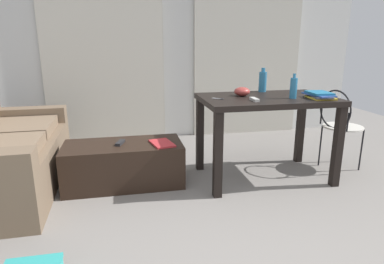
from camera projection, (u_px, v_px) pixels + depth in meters
ground_plane at (216, 193)px, 2.94m from camera, size 7.61×7.61×0.00m
wall_back at (178, 41)px, 4.48m from camera, size 5.06×0.10×2.60m
curtains at (179, 55)px, 4.45m from camera, size 3.46×0.03×2.23m
couch at (0, 157)px, 2.97m from camera, size 0.92×1.79×0.73m
coffee_table at (124, 164)px, 3.10m from camera, size 1.07×0.51×0.39m
craft_table at (266, 110)px, 3.13m from camera, size 1.22×0.76×0.80m
wire_chair at (339, 121)px, 3.38m from camera, size 0.40×0.42×0.84m
bottle_near at (263, 81)px, 3.38m from camera, size 0.08×0.08×0.24m
bottle_far at (293, 88)px, 2.99m from camera, size 0.06×0.06×0.22m
bowl at (242, 92)px, 3.14m from camera, size 0.15×0.15×0.08m
book_stack at (320, 95)px, 3.01m from camera, size 0.22×0.32×0.06m
tv_remote_on_table at (254, 99)px, 2.90m from camera, size 0.05×0.15×0.02m
scissors at (219, 99)px, 2.98m from camera, size 0.10×0.09×0.00m
tv_remote_primary at (120, 143)px, 3.04m from camera, size 0.09×0.16×0.03m
magazine at (162, 143)px, 3.03m from camera, size 0.23×0.30×0.02m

